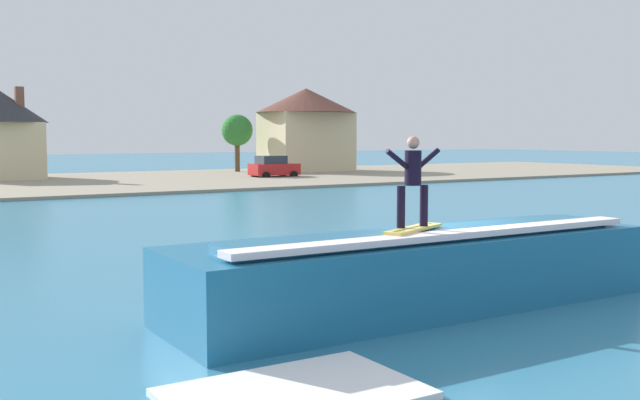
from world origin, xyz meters
TOP-DOWN VIEW (x-y plane):
  - ground_plane at (0.00, 0.00)m, footprint 260.00×260.00m
  - wave_crest at (-1.14, -0.79)m, footprint 10.38×2.83m
  - surfboard at (-1.62, -1.17)m, footprint 1.82×1.12m
  - surfer at (-1.61, -1.11)m, footprint 1.29×0.32m
  - shoreline_bank at (0.00, 41.89)m, footprint 120.00×24.92m
  - car_far_shore at (17.67, 40.20)m, footprint 3.84×2.17m
  - house_gabled_white at (24.78, 47.03)m, footprint 9.26×9.26m
  - tree_tall_bare at (18.78, 49.16)m, footprint 2.83×2.83m
  - whitewater_patch at (-5.84, -3.91)m, footprint 3.26×2.19m

SIDE VIEW (x-z plane):
  - ground_plane at x=0.00m, z-range 0.00..0.00m
  - whitewater_patch at x=-5.84m, z-range 0.00..0.10m
  - shoreline_bank at x=0.00m, z-range 0.00..0.19m
  - wave_crest at x=-1.14m, z-range -0.05..1.59m
  - car_far_shore at x=17.67m, z-range 0.01..1.87m
  - surfboard at x=-1.62m, z-range 1.64..1.70m
  - surfer at x=-1.61m, z-range 1.80..3.54m
  - tree_tall_bare at x=18.78m, z-range 1.20..6.56m
  - house_gabled_white at x=24.78m, z-range 0.64..8.43m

